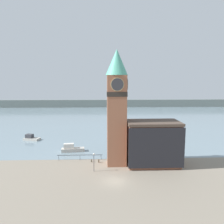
{
  "coord_description": "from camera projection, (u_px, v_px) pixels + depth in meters",
  "views": [
    {
      "loc": [
        -1.92,
        -34.87,
        16.57
      ],
      "look_at": [
        -0.26,
        5.95,
        10.99
      ],
      "focal_mm": 35.0,
      "sensor_mm": 36.0,
      "label": 1
    }
  ],
  "objects": [
    {
      "name": "mooring_bollard_far",
      "position": [
        91.0,
        160.0,
        45.67
      ],
      "size": [
        0.28,
        0.28,
        0.61
      ],
      "color": "brown",
      "rests_on": "ground_plane"
    },
    {
      "name": "pier_railing",
      "position": [
        80.0,
        156.0,
        46.86
      ],
      "size": [
        9.67,
        0.08,
        1.09
      ],
      "color": "#232328",
      "rests_on": "ground_plane"
    },
    {
      "name": "lamp_post",
      "position": [
        94.0,
        158.0,
        40.54
      ],
      "size": [
        0.32,
        0.32,
        3.53
      ],
      "color": "#2D2D33",
      "rests_on": "ground_plane"
    },
    {
      "name": "boat_near",
      "position": [
        72.0,
        149.0,
        52.49
      ],
      "size": [
        5.58,
        2.25,
        1.99
      ],
      "rotation": [
        0.0,
        0.0,
        0.12
      ],
      "color": "#B7B2A8",
      "rests_on": "water"
    },
    {
      "name": "mooring_bollard_near",
      "position": [
        99.0,
        161.0,
        45.32
      ],
      "size": [
        0.29,
        0.29,
        0.76
      ],
      "color": "brown",
      "rests_on": "ground_plane"
    },
    {
      "name": "ground_plane",
      "position": [
        115.0,
        181.0,
        36.84
      ],
      "size": [
        160.0,
        160.0,
        0.0
      ],
      "primitive_type": "plane",
      "color": "gray"
    },
    {
      "name": "water",
      "position": [
        107.0,
        116.0,
        106.91
      ],
      "size": [
        160.0,
        120.0,
        0.0
      ],
      "color": "gray",
      "rests_on": "ground_plane"
    },
    {
      "name": "pier_building",
      "position": [
        153.0,
        143.0,
        43.76
      ],
      "size": [
        10.57,
        6.63,
        8.88
      ],
      "color": "brown",
      "rests_on": "ground_plane"
    },
    {
      "name": "boat_far",
      "position": [
        31.0,
        138.0,
        63.04
      ],
      "size": [
        4.93,
        3.35,
        1.67
      ],
      "rotation": [
        0.0,
        0.0,
        -0.28
      ],
      "color": "#B7B2A8",
      "rests_on": "water"
    },
    {
      "name": "clock_tower",
      "position": [
        117.0,
        105.0,
        43.08
      ],
      "size": [
        4.33,
        4.33,
        22.89
      ],
      "color": "#935B42",
      "rests_on": "ground_plane"
    },
    {
      "name": "far_shoreline",
      "position": [
        106.0,
        103.0,
        146.17
      ],
      "size": [
        180.0,
        3.0,
        5.0
      ],
      "color": "slate",
      "rests_on": "water"
    }
  ]
}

